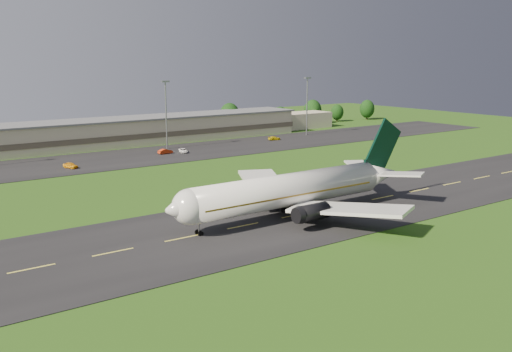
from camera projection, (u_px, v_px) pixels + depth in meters
ground at (342, 206)px, 104.76m from camera, size 360.00×360.00×0.00m
taxiway at (342, 206)px, 104.75m from camera, size 220.00×30.00×0.10m
apron at (164, 154)px, 162.09m from camera, size 260.00×30.00×0.10m
airliner at (292, 190)px, 97.05m from camera, size 51.24×42.18×15.57m
terminal at (148, 130)px, 184.20m from camera, size 145.00×16.00×8.40m
light_mast_centre at (166, 107)px, 168.75m from camera, size 2.40×1.20×20.35m
light_mast_east at (307, 99)px, 200.12m from camera, size 2.40×1.20×20.35m
tree_line at (219, 119)px, 210.45m from camera, size 195.77×8.09×10.52m
service_vehicle_a at (71, 165)px, 140.65m from camera, size 3.05×4.50×1.42m
service_vehicle_b at (165, 151)px, 161.92m from camera, size 4.42×1.90×1.42m
service_vehicle_c at (183, 151)px, 163.95m from camera, size 3.30×4.81×1.22m
service_vehicle_d at (274, 138)px, 189.34m from camera, size 4.48×2.30×1.24m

